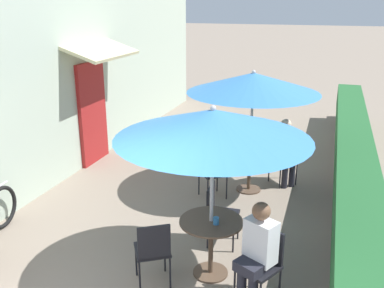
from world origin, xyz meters
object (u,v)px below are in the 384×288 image
Objects in this scene: cafe_chair_mid_right at (281,156)px; patio_table_near at (211,235)px; patio_table_mid at (250,162)px; cafe_chair_near_back at (263,260)px; coffee_cup_near at (216,221)px; seated_patron_mid_right at (285,149)px; patio_umbrella_mid at (253,83)px; seated_patron_near_back at (257,250)px; cafe_chair_mid_left at (215,171)px; cafe_chair_near_right at (153,248)px; cafe_chair_near_left at (218,210)px; patio_umbrella_near at (213,124)px.

patio_table_near is at bearing 39.82° from cafe_chair_mid_right.
cafe_chair_near_back is at bearing -76.28° from patio_table_mid.
seated_patron_mid_right reaches higher than coffee_cup_near.
coffee_cup_near is 2.94m from patio_umbrella_mid.
cafe_chair_mid_right is at bearing -59.29° from seated_patron_near_back.
cafe_chair_near_right is at bearing -133.18° from cafe_chair_mid_left.
cafe_chair_mid_left is at bearing 5.99° from cafe_chair_mid_right.
cafe_chair_near_left is at bearing -92.15° from patio_table_mid.
coffee_cup_near is at bearing -87.73° from patio_umbrella_mid.
patio_table_near is 1.00× the size of patio_table_mid.
cafe_chair_near_back is 0.39× the size of patio_umbrella_mid.
cafe_chair_mid_left reaches higher than patio_table_mid.
patio_table_mid is 0.62× the size of seated_patron_mid_right.
cafe_chair_near_left is at bearing 35.14° from cafe_chair_mid_right.
cafe_chair_mid_left is (-0.49, -0.54, -1.44)m from patio_umbrella_mid.
patio_umbrella_near is at bearing -2.78° from seated_patron_near_back.
patio_table_near is 0.35× the size of patio_umbrella_mid.
coffee_cup_near is 0.07× the size of seated_patron_mid_right.
seated_patron_near_back is 13.89× the size of coffee_cup_near.
patio_table_mid is at bearing 5.99° from cafe_chair_mid_right.
patio_table_near is 3.21m from cafe_chair_mid_right.
coffee_cup_near is at bearing 39.81° from seated_patron_mid_right.
patio_table_near is 0.89× the size of cafe_chair_near_left.
coffee_cup_near is (-0.60, 0.21, 0.27)m from cafe_chair_near_back.
patio_umbrella_near is 3.38m from seated_patron_mid_right.
cafe_chair_near_back is 1.00× the size of cafe_chair_mid_left.
coffee_cup_near is 3.27m from cafe_chair_mid_right.
seated_patron_mid_right is at bearing -59.52° from cafe_chair_near_back.
cafe_chair_near_back is 0.70× the size of seated_patron_mid_right.
patio_table_near is 2.63m from patio_table_mid.
seated_patron_near_back is (0.63, -0.37, -1.27)m from patio_umbrella_near.
patio_umbrella_near is 1.17m from coffee_cup_near.
patio_table_near is 0.35× the size of patio_umbrella_near.
patio_umbrella_mid reaches higher than patio_table_near.
cafe_chair_near_left is 1.00× the size of cafe_chair_near_back.
patio_umbrella_near reaches higher than cafe_chair_near_left.
cafe_chair_near_left is 0.86m from coffee_cup_near.
patio_umbrella_mid is at bearing -2.78° from seated_patron_mid_right.
patio_umbrella_near reaches higher than coffee_cup_near.
cafe_chair_near_back is (0.68, -0.28, -1.44)m from patio_umbrella_near.
cafe_chair_mid_right is (1.04, 3.62, 0.00)m from cafe_chair_near_right.
coffee_cup_near is 0.04× the size of patio_umbrella_mid.
coffee_cup_near is 2.25m from cafe_chair_mid_left.
seated_patron_mid_right is (-0.09, 3.46, 0.00)m from seated_patron_near_back.
patio_table_mid is 0.35× the size of patio_umbrella_mid.
coffee_cup_near is at bearing -40.02° from patio_umbrella_near.
seated_patron_near_back is (1.20, 0.08, 0.17)m from cafe_chair_near_right.
seated_patron_near_back is at bearing 90.00° from cafe_chair_near_back.
patio_umbrella_mid is 2.59× the size of cafe_chair_mid_right.
cafe_chair_near_left is at bearing 33.00° from seated_patron_mid_right.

